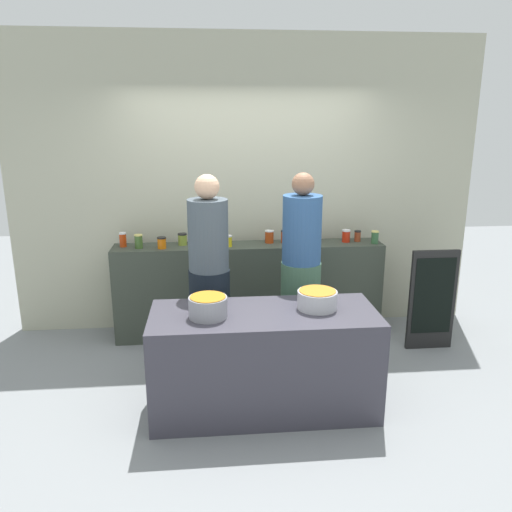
{
  "coord_description": "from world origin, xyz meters",
  "views": [
    {
      "loc": [
        -0.39,
        -3.8,
        2.2
      ],
      "look_at": [
        0.0,
        0.35,
        1.05
      ],
      "focal_mm": 35.55,
      "sensor_mm": 36.0,
      "label": 1
    }
  ],
  "objects": [
    {
      "name": "preserve_jar_9",
      "position": [
        1.0,
        1.12,
        1.03
      ],
      "size": [
        0.08,
        0.08,
        0.13
      ],
      "color": "red",
      "rests_on": "display_shelf"
    },
    {
      "name": "storefront_wall",
      "position": [
        0.0,
        1.45,
        1.5
      ],
      "size": [
        4.8,
        0.12,
        3.0
      ],
      "primitive_type": "cube",
      "color": "#AEAE95",
      "rests_on": "ground"
    },
    {
      "name": "preserve_jar_8",
      "position": [
        0.7,
        1.17,
        1.02
      ],
      "size": [
        0.08,
        0.08,
        0.12
      ],
      "color": "#501459",
      "rests_on": "display_shelf"
    },
    {
      "name": "preserve_jar_6",
      "position": [
        0.36,
        1.14,
        1.03
      ],
      "size": [
        0.07,
        0.07,
        0.13
      ],
      "color": "#993513",
      "rests_on": "display_shelf"
    },
    {
      "name": "preserve_jar_10",
      "position": [
        1.12,
        1.13,
        1.02
      ],
      "size": [
        0.07,
        0.07,
        0.11
      ],
      "color": "brown",
      "rests_on": "display_shelf"
    },
    {
      "name": "preserve_jar_2",
      "position": [
        -0.85,
        1.03,
        1.02
      ],
      "size": [
        0.09,
        0.09,
        0.11
      ],
      "color": "#D3630D",
      "rests_on": "display_shelf"
    },
    {
      "name": "prep_table",
      "position": [
        0.0,
        -0.3,
        0.4
      ],
      "size": [
        1.7,
        0.7,
        0.79
      ],
      "primitive_type": "cube",
      "color": "#383640",
      "rests_on": "ground"
    },
    {
      "name": "cooking_pot_left",
      "position": [
        -0.41,
        -0.35,
        0.87
      ],
      "size": [
        0.28,
        0.28,
        0.16
      ],
      "color": "gray",
      "rests_on": "prep_table"
    },
    {
      "name": "chalkboard_sign",
      "position": [
        1.73,
        0.6,
        0.5
      ],
      "size": [
        0.46,
        0.05,
        0.99
      ],
      "color": "black",
      "rests_on": "ground"
    },
    {
      "name": "preserve_jar_1",
      "position": [
        -1.08,
        1.06,
        1.03
      ],
      "size": [
        0.08,
        0.08,
        0.14
      ],
      "color": "#3B5B26",
      "rests_on": "display_shelf"
    },
    {
      "name": "display_shelf",
      "position": [
        0.0,
        1.1,
        0.48
      ],
      "size": [
        2.7,
        0.36,
        0.96
      ],
      "primitive_type": "cube",
      "color": "#373E33",
      "rests_on": "ground"
    },
    {
      "name": "preserve_jar_0",
      "position": [
        -1.24,
        1.13,
        1.03
      ],
      "size": [
        0.07,
        0.07,
        0.14
      ],
      "color": "#B2330E",
      "rests_on": "display_shelf"
    },
    {
      "name": "preserve_jar_4",
      "position": [
        -0.2,
        1.04,
        1.02
      ],
      "size": [
        0.07,
        0.07,
        0.11
      ],
      "color": "gold",
      "rests_on": "display_shelf"
    },
    {
      "name": "cook_with_tongs",
      "position": [
        -0.4,
        0.26,
        0.8
      ],
      "size": [
        0.35,
        0.35,
        1.76
      ],
      "color": "black",
      "rests_on": "ground"
    },
    {
      "name": "preserve_jar_5",
      "position": [
        0.21,
        1.16,
        1.03
      ],
      "size": [
        0.09,
        0.09,
        0.13
      ],
      "color": "#A63811",
      "rests_on": "display_shelf"
    },
    {
      "name": "cooking_pot_center",
      "position": [
        0.41,
        -0.26,
        0.86
      ],
      "size": [
        0.3,
        0.3,
        0.14
      ],
      "color": "#B7B7BC",
      "rests_on": "prep_table"
    },
    {
      "name": "cook_in_cap",
      "position": [
        0.4,
        0.4,
        0.8
      ],
      "size": [
        0.35,
        0.35,
        1.75
      ],
      "color": "#3E634A",
      "rests_on": "ground"
    },
    {
      "name": "ground",
      "position": [
        0.0,
        0.0,
        0.0
      ],
      "size": [
        12.0,
        12.0,
        0.0
      ],
      "primitive_type": "plane",
      "color": "gray"
    },
    {
      "name": "preserve_jar_11",
      "position": [
        1.27,
        1.03,
        1.03
      ],
      "size": [
        0.08,
        0.08,
        0.13
      ],
      "color": "#2F5A34",
      "rests_on": "display_shelf"
    },
    {
      "name": "preserve_jar_3",
      "position": [
        -0.66,
        1.15,
        1.02
      ],
      "size": [
        0.09,
        0.09,
        0.12
      ],
      "color": "olive",
      "rests_on": "display_shelf"
    },
    {
      "name": "preserve_jar_7",
      "position": [
        0.58,
        1.08,
        1.01
      ],
      "size": [
        0.09,
        0.09,
        0.1
      ],
      "color": "#4E2660",
      "rests_on": "display_shelf"
    }
  ]
}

